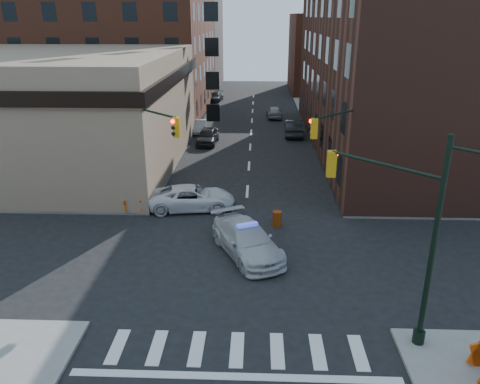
# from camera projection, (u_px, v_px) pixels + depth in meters

# --- Properties ---
(ground) EXTENTS (140.00, 140.00, 0.00)m
(ground) POSITION_uv_depth(u_px,v_px,m) (243.00, 260.00, 23.78)
(ground) COLOR black
(ground) RESTS_ON ground
(sidewalk_nw) EXTENTS (34.00, 54.50, 0.15)m
(sidewalk_nw) POSITION_uv_depth(u_px,v_px,m) (57.00, 121.00, 55.19)
(sidewalk_nw) COLOR gray
(sidewalk_nw) RESTS_ON ground
(sidewalk_ne) EXTENTS (34.00, 54.50, 0.15)m
(sidewalk_ne) POSITION_uv_depth(u_px,v_px,m) (452.00, 124.00, 53.57)
(sidewalk_ne) COLOR gray
(sidewalk_ne) RESTS_ON ground
(bank_building) EXTENTS (22.00, 22.00, 9.00)m
(bank_building) POSITION_uv_depth(u_px,v_px,m) (42.00, 109.00, 38.22)
(bank_building) COLOR #887159
(bank_building) RESTS_ON ground
(apartment_block) EXTENTS (25.00, 25.00, 24.00)m
(apartment_block) POSITION_uv_depth(u_px,v_px,m) (104.00, 13.00, 57.60)
(apartment_block) COLOR brown
(apartment_block) RESTS_ON ground
(commercial_row_ne) EXTENTS (14.00, 34.00, 14.00)m
(commercial_row_ne) POSITION_uv_depth(u_px,v_px,m) (396.00, 71.00, 41.89)
(commercial_row_ne) COLOR #4D291F
(commercial_row_ne) RESTS_ON ground
(filler_nw) EXTENTS (20.00, 18.00, 16.00)m
(filler_nw) POSITION_uv_depth(u_px,v_px,m) (161.00, 39.00, 79.49)
(filler_nw) COLOR brown
(filler_nw) RESTS_ON ground
(filler_ne) EXTENTS (16.00, 16.00, 12.00)m
(filler_ne) POSITION_uv_depth(u_px,v_px,m) (341.00, 53.00, 75.40)
(filler_ne) COLOR brown
(filler_ne) RESTS_ON ground
(signal_pole_se) EXTENTS (5.40, 5.27, 8.00)m
(signal_pole_se) POSITION_uv_depth(u_px,v_px,m) (406.00, 225.00, 16.78)
(signal_pole_se) COLOR black
(signal_pole_se) RESTS_ON sidewalk_se
(signal_pole_nw) EXTENTS (3.58, 3.67, 8.00)m
(signal_pole_nw) POSITION_uv_depth(u_px,v_px,m) (146.00, 149.00, 27.45)
(signal_pole_nw) COLOR black
(signal_pole_nw) RESTS_ON sidewalk_nw
(signal_pole_ne) EXTENTS (3.67, 3.58, 8.00)m
(signal_pole_ne) POSITION_uv_depth(u_px,v_px,m) (347.00, 151.00, 27.05)
(signal_pole_ne) COLOR black
(signal_pole_ne) RESTS_ON sidewalk_ne
(tree_ne_near) EXTENTS (3.00, 3.00, 4.85)m
(tree_ne_near) POSITION_uv_depth(u_px,v_px,m) (326.00, 103.00, 46.60)
(tree_ne_near) COLOR black
(tree_ne_near) RESTS_ON sidewalk_ne
(tree_ne_far) EXTENTS (3.00, 3.00, 4.85)m
(tree_ne_far) POSITION_uv_depth(u_px,v_px,m) (317.00, 91.00, 54.08)
(tree_ne_far) COLOR black
(tree_ne_far) RESTS_ON sidewalk_ne
(police_car) EXTENTS (4.52, 6.08, 1.64)m
(police_car) POSITION_uv_depth(u_px,v_px,m) (247.00, 240.00, 24.15)
(police_car) COLOR #BABABE
(police_car) RESTS_ON ground
(pickup) EXTENTS (5.77, 3.24, 1.52)m
(pickup) POSITION_uv_depth(u_px,v_px,m) (192.00, 198.00, 29.92)
(pickup) COLOR silver
(pickup) RESTS_ON ground
(parked_car_wnear) EXTENTS (2.08, 4.63, 1.54)m
(parked_car_wnear) POSITION_uv_depth(u_px,v_px,m) (208.00, 136.00, 45.22)
(parked_car_wnear) COLOR black
(parked_car_wnear) RESTS_ON ground
(parked_car_wfar) EXTENTS (1.61, 3.98, 1.29)m
(parked_car_wfar) POSITION_uv_depth(u_px,v_px,m) (200.00, 126.00, 49.72)
(parked_car_wfar) COLOR gray
(parked_car_wfar) RESTS_ON ground
(parked_car_wdeep) EXTENTS (2.27, 4.58, 1.28)m
(parked_car_wdeep) POSITION_uv_depth(u_px,v_px,m) (215.00, 97.00, 67.96)
(parked_car_wdeep) COLOR black
(parked_car_wdeep) RESTS_ON ground
(parked_car_enear) EXTENTS (1.88, 5.05, 1.65)m
(parked_car_enear) POSITION_uv_depth(u_px,v_px,m) (294.00, 128.00, 48.31)
(parked_car_enear) COLOR black
(parked_car_enear) RESTS_ON ground
(parked_car_efar) EXTENTS (1.89, 4.28, 1.43)m
(parked_car_efar) POSITION_uv_depth(u_px,v_px,m) (274.00, 112.00, 56.83)
(parked_car_efar) COLOR gray
(parked_car_efar) RESTS_ON ground
(pedestrian_a) EXTENTS (0.76, 0.57, 1.91)m
(pedestrian_a) POSITION_uv_depth(u_px,v_px,m) (105.00, 181.00, 31.97)
(pedestrian_a) COLOR black
(pedestrian_a) RESTS_ON sidewalk_nw
(pedestrian_b) EXTENTS (1.10, 1.00, 1.83)m
(pedestrian_b) POSITION_uv_depth(u_px,v_px,m) (88.00, 196.00, 29.37)
(pedestrian_b) COLOR black
(pedestrian_b) RESTS_ON sidewalk_nw
(pedestrian_c) EXTENTS (1.13, 0.62, 1.83)m
(pedestrian_c) POSITION_uv_depth(u_px,v_px,m) (77.00, 195.00, 29.57)
(pedestrian_c) COLOR #202631
(pedestrian_c) RESTS_ON sidewalk_nw
(barrel_road) EXTENTS (0.62, 0.62, 0.95)m
(barrel_road) POSITION_uv_depth(u_px,v_px,m) (277.00, 219.00, 27.49)
(barrel_road) COLOR #DA460A
(barrel_road) RESTS_ON ground
(barrel_bank) EXTENTS (0.52, 0.52, 0.91)m
(barrel_bank) POSITION_uv_depth(u_px,v_px,m) (179.00, 206.00, 29.39)
(barrel_bank) COLOR #DC480A
(barrel_bank) RESTS_ON ground
(barricade_nw_a) EXTENTS (1.40, 0.82, 0.99)m
(barricade_nw_a) POSITION_uv_depth(u_px,v_px,m) (133.00, 204.00, 29.24)
(barricade_nw_a) COLOR red
(barricade_nw_a) RESTS_ON sidewalk_nw
(barricade_nw_b) EXTENTS (1.16, 0.66, 0.84)m
(barricade_nw_b) POSITION_uv_depth(u_px,v_px,m) (86.00, 193.00, 31.18)
(barricade_nw_b) COLOR #D15909
(barricade_nw_b) RESTS_ON sidewalk_nw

